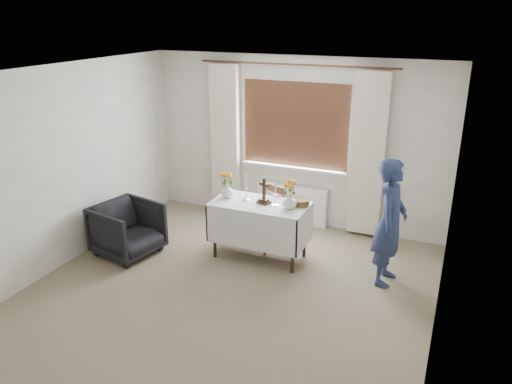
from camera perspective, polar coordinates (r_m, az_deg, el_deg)
ground at (r=5.76m, az=-4.15°, el=-12.38°), size 5.00×5.00×0.00m
altar_table at (r=6.53m, az=0.43°, el=-4.41°), size 1.24×0.64×0.76m
wooden_chair at (r=6.77m, az=1.03°, el=-2.95°), size 0.53×0.53×0.88m
armchair at (r=6.84m, az=-14.46°, el=-4.17°), size 0.91×0.90×0.71m
person at (r=6.00m, az=15.07°, el=-3.39°), size 0.40×0.58×1.53m
radiator at (r=7.62m, az=4.10°, el=-1.42°), size 1.10×0.10×0.60m
wooden_cross at (r=6.32m, az=0.91°, el=0.14°), size 0.18×0.15×0.34m
candlestick_left at (r=6.41m, az=-1.18°, el=0.51°), size 0.11×0.11×0.36m
candlestick_right at (r=6.26m, az=2.24°, el=-0.25°), size 0.09×0.09×0.31m
flower_vase_left at (r=6.56m, az=-3.30°, el=0.14°), size 0.22×0.22×0.18m
flower_vase_right at (r=6.19m, az=3.84°, el=-1.06°), size 0.23×0.23×0.19m
wicker_basket at (r=6.33m, az=5.17°, el=-1.18°), size 0.25×0.25×0.08m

